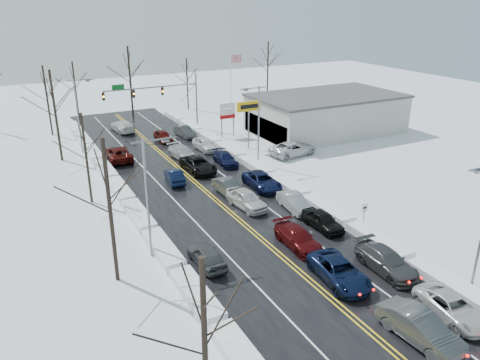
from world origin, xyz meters
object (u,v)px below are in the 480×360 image
tires_plus_sign (249,109)px  traffic_signal_mast (162,94)px  oncoming_car_0 (175,182)px  dealership_building (326,113)px  flagpole (232,82)px

tires_plus_sign → traffic_signal_mast: bearing=120.5°
traffic_signal_mast → tires_plus_sign: (7.05, -12.00, -0.49)m
tires_plus_sign → oncoming_car_0: bearing=-151.2°
dealership_building → tires_plus_sign: bearing=-171.5°
flagpole → dealership_building: size_ratio=0.49×
tires_plus_sign → dealership_building: 13.82m
flagpole → oncoming_car_0: bearing=-129.3°
flagpole → traffic_signal_mast: bearing=-170.3°
tires_plus_sign → oncoming_car_0: 14.98m
oncoming_car_0 → flagpole: bearing=-121.6°
flagpole → dealership_building: bearing=-53.7°
tires_plus_sign → dealership_building: size_ratio=0.29×
traffic_signal_mast → flagpole: (11.72, 2.01, 0.45)m
flagpole → dealership_building: (8.80, -12.00, -3.27)m
tires_plus_sign → flagpole: (4.67, 14.01, 0.93)m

